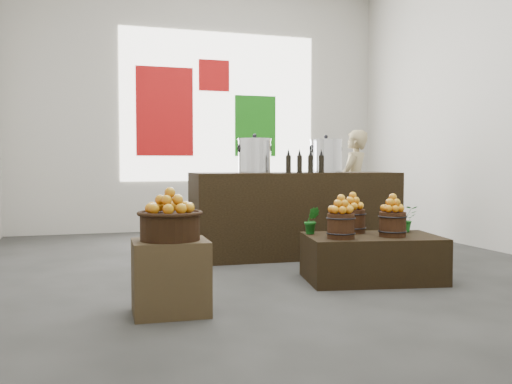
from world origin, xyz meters
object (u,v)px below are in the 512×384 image
object	(u,v)px
counter	(295,214)
stock_pot_center	(326,157)
shopper	(354,185)
wicker_basket	(170,227)
stock_pot_left	(255,157)
display_table	(372,258)
crate	(170,277)

from	to	relation	value
counter	stock_pot_center	distance (m)	0.77
stock_pot_center	shopper	xyz separation A→B (m)	(0.94, 1.11, -0.39)
wicker_basket	stock_pot_left	bearing A→B (deg)	58.55
wicker_basket	stock_pot_center	xyz separation A→B (m)	(2.17, 2.09, 0.53)
stock_pot_left	stock_pot_center	size ratio (longest dim) A/B	1.00
counter	stock_pot_left	bearing A→B (deg)	180.00
display_table	crate	bearing A→B (deg)	-152.68
display_table	stock_pot_center	xyz separation A→B (m)	(0.20, 1.49, 0.95)
display_table	counter	distance (m)	1.54
shopper	display_table	bearing A→B (deg)	24.66
display_table	stock_pot_left	size ratio (longest dim) A/B	3.29
stock_pot_left	crate	bearing A→B (deg)	-121.45
crate	counter	distance (m)	2.77
crate	stock_pot_left	size ratio (longest dim) A/B	1.45
display_table	counter	bearing A→B (deg)	107.21
display_table	stock_pot_center	distance (m)	1.78
wicker_basket	stock_pot_left	xyz separation A→B (m)	(1.30, 2.12, 0.53)
wicker_basket	stock_pot_center	distance (m)	3.06
crate	shopper	xyz separation A→B (m)	(3.11, 3.20, 0.51)
stock_pot_center	shopper	distance (m)	1.51
wicker_basket	shopper	size ratio (longest dim) A/B	0.28
wicker_basket	shopper	bearing A→B (deg)	45.78
wicker_basket	counter	xyz separation A→B (m)	(1.79, 2.10, -0.15)
wicker_basket	stock_pot_center	size ratio (longest dim) A/B	1.16
crate	shopper	bearing A→B (deg)	45.78
stock_pot_left	shopper	world-z (taller)	shopper
crate	wicker_basket	world-z (taller)	wicker_basket
crate	shopper	world-z (taller)	shopper
crate	display_table	world-z (taller)	crate
stock_pot_left	stock_pot_center	bearing A→B (deg)	-2.25
crate	counter	world-z (taller)	counter
display_table	shopper	distance (m)	2.89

